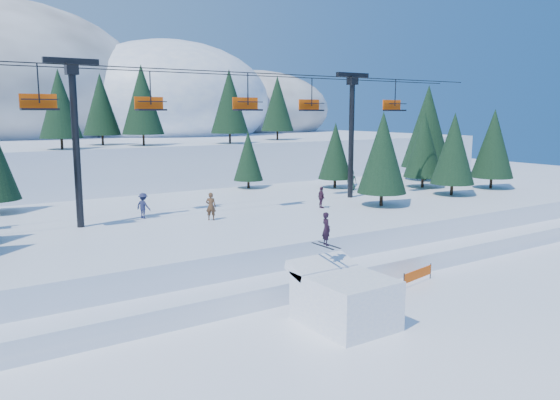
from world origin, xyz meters
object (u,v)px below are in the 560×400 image
chairlift (225,116)px  banner_near (418,274)px  jump_kicker (344,297)px  banner_far (453,250)px

chairlift → banner_near: size_ratio=16.39×
jump_kicker → banner_near: size_ratio=1.76×
banner_near → banner_far: bearing=22.9°
jump_kicker → banner_far: 14.33m
chairlift → banner_far: bearing=-47.0°
chairlift → banner_far: chairlift is taller
jump_kicker → chairlift: (2.65, 16.45, 8.09)m
jump_kicker → chairlift: size_ratio=0.11×
jump_kicker → chairlift: bearing=80.9°
chairlift → banner_near: bearing=-71.9°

